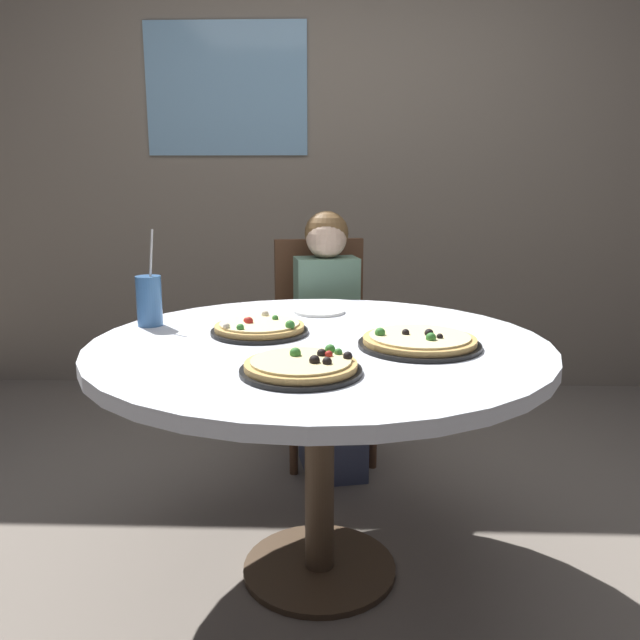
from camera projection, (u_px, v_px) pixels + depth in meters
The scene contains 10 objects.
ground_plane at pixel (319, 570), 2.02m from camera, with size 8.00×8.00×0.00m, color slate.
wall_with_window at pixel (330, 136), 3.63m from camera, with size 5.20×0.13×2.90m.
dining_table at pixel (319, 369), 1.88m from camera, with size 1.33×1.33×0.75m.
chair_wooden at pixel (323, 335), 2.85m from camera, with size 0.47×0.47×0.95m.
diner_child at pixel (329, 356), 2.68m from camera, with size 0.32×0.43×1.08m.
pizza_veggie at pixel (302, 367), 1.54m from camera, with size 0.30×0.30×0.05m.
pizza_cheese at pixel (419, 341), 1.78m from camera, with size 0.34×0.34×0.05m.
pizza_pepperoni at pixel (260, 328), 1.94m from camera, with size 0.30×0.30×0.05m.
soda_cup at pixel (149, 301), 2.03m from camera, with size 0.08×0.08×0.31m.
plate_small at pixel (319, 311), 2.24m from camera, with size 0.18×0.18×0.01m, color white.
Camera 1 is at (0.06, -1.80, 1.21)m, focal length 35.84 mm.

